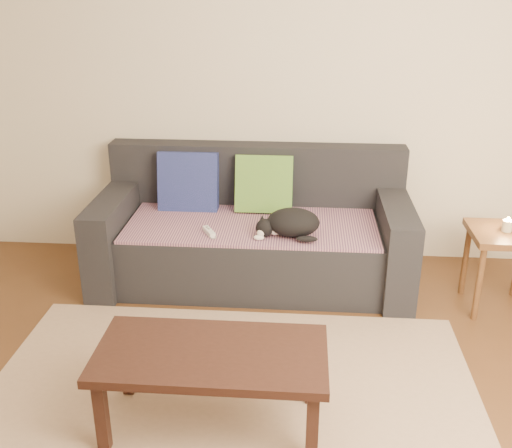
% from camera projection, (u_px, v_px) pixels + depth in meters
% --- Properties ---
extents(ground, '(4.50, 4.50, 0.00)m').
position_uv_depth(ground, '(225.00, 429.00, 2.80)').
color(ground, brown).
rests_on(ground, ground).
extents(back_wall, '(4.50, 0.04, 2.60)m').
position_uv_depth(back_wall, '(258.00, 80.00, 4.15)').
color(back_wall, beige).
rests_on(back_wall, ground).
extents(sofa, '(2.10, 0.94, 0.87)m').
position_uv_depth(sofa, '(253.00, 236.00, 4.13)').
color(sofa, '#232328').
rests_on(sofa, ground).
extents(throw_blanket, '(1.66, 0.74, 0.02)m').
position_uv_depth(throw_blanket, '(252.00, 224.00, 4.00)').
color(throw_blanket, '#492B51').
rests_on(throw_blanket, sofa).
extents(cushion_navy, '(0.42, 0.18, 0.43)m').
position_uv_depth(cushion_navy, '(188.00, 182.00, 4.20)').
color(cushion_navy, '#11204D').
rests_on(cushion_navy, throw_blanket).
extents(cushion_green, '(0.40, 0.21, 0.41)m').
position_uv_depth(cushion_green, '(264.00, 184.00, 4.16)').
color(cushion_green, '#0C4D39').
rests_on(cushion_green, throw_blanket).
extents(cat, '(0.45, 0.36, 0.18)m').
position_uv_depth(cat, '(291.00, 223.00, 3.77)').
color(cat, black).
rests_on(cat, throw_blanket).
extents(wii_remote_a, '(0.10, 0.15, 0.03)m').
position_uv_depth(wii_remote_a, '(209.00, 232.00, 3.82)').
color(wii_remote_a, white).
rests_on(wii_remote_a, throw_blanket).
extents(wii_remote_b, '(0.07, 0.15, 0.03)m').
position_uv_depth(wii_remote_b, '(272.00, 227.00, 3.90)').
color(wii_remote_b, white).
rests_on(wii_remote_b, throw_blanket).
extents(side_table, '(0.42, 0.42, 0.53)m').
position_uv_depth(side_table, '(504.00, 245.00, 3.69)').
color(side_table, brown).
rests_on(side_table, ground).
extents(candle, '(0.06, 0.06, 0.09)m').
position_uv_depth(candle, '(507.00, 225.00, 3.64)').
color(candle, beige).
rests_on(candle, side_table).
extents(rug, '(2.50, 1.80, 0.01)m').
position_uv_depth(rug, '(229.00, 407.00, 2.94)').
color(rug, tan).
rests_on(rug, ground).
extents(coffee_table, '(1.04, 0.52, 0.42)m').
position_uv_depth(coffee_table, '(211.00, 361.00, 2.69)').
color(coffee_table, black).
rests_on(coffee_table, rug).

